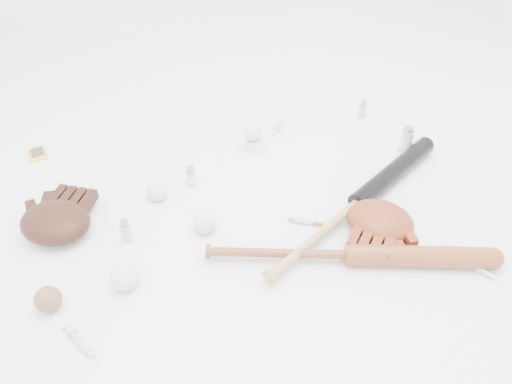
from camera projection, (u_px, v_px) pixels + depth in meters
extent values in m
plane|color=white|center=(255.00, 213.00, 1.55)|extent=(3.00, 3.00, 0.00)
cube|color=gold|center=(37.00, 154.00, 1.77)|extent=(0.08, 0.10, 0.00)
cube|color=white|center=(253.00, 144.00, 1.79)|extent=(0.08, 0.08, 0.04)
sphere|color=silver|center=(253.00, 132.00, 1.76)|extent=(0.06, 0.06, 0.06)
sphere|color=silver|center=(124.00, 277.00, 1.32)|extent=(0.07, 0.07, 0.07)
sphere|color=silver|center=(157.00, 190.00, 1.58)|extent=(0.07, 0.07, 0.07)
sphere|color=silver|center=(205.00, 222.00, 1.47)|extent=(0.07, 0.07, 0.07)
sphere|color=brown|center=(48.00, 299.00, 1.27)|extent=(0.07, 0.07, 0.07)
cylinder|color=#A9B2B9|center=(363.00, 109.00, 1.93)|extent=(0.03, 0.03, 0.07)
cylinder|color=#A9B2B9|center=(362.00, 109.00, 1.93)|extent=(0.03, 0.03, 0.07)
cylinder|color=#A9B2B9|center=(191.00, 176.00, 1.63)|extent=(0.03, 0.03, 0.07)
cylinder|color=#A9B2B9|center=(407.00, 139.00, 1.76)|extent=(0.04, 0.04, 0.10)
cylinder|color=#A9B2B9|center=(126.00, 230.00, 1.44)|extent=(0.03, 0.03, 0.08)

